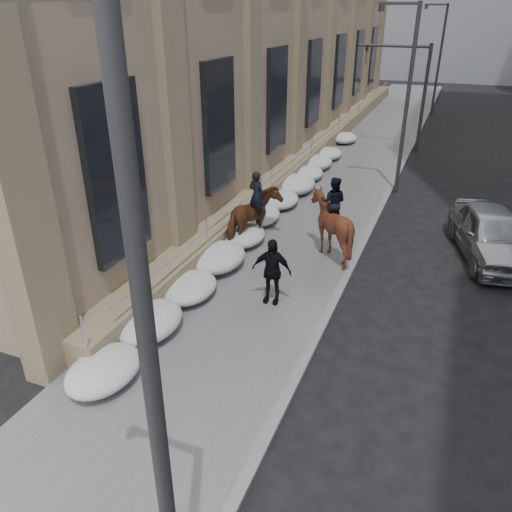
# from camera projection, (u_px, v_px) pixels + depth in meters

# --- Properties ---
(ground) EXTENTS (140.00, 140.00, 0.00)m
(ground) POSITION_uv_depth(u_px,v_px,m) (201.00, 349.00, 12.69)
(ground) COLOR black
(ground) RESTS_ON ground
(sidewalk) EXTENTS (5.00, 80.00, 0.12)m
(sidewalk) POSITION_uv_depth(u_px,v_px,m) (311.00, 212.00, 20.95)
(sidewalk) COLOR #565658
(sidewalk) RESTS_ON ground
(curb) EXTENTS (0.24, 80.00, 0.12)m
(curb) POSITION_uv_depth(u_px,v_px,m) (374.00, 221.00, 20.07)
(curb) COLOR slate
(curb) RESTS_ON ground
(streetlight_near) EXTENTS (1.71, 0.24, 8.00)m
(streetlight_near) POSITION_uv_depth(u_px,v_px,m) (138.00, 386.00, 4.75)
(streetlight_near) COLOR #2D2D30
(streetlight_near) RESTS_ON ground
(streetlight_mid) EXTENTS (1.71, 0.24, 8.00)m
(streetlight_mid) POSITION_uv_depth(u_px,v_px,m) (405.00, 90.00, 21.31)
(streetlight_mid) COLOR #2D2D30
(streetlight_mid) RESTS_ON ground
(streetlight_far) EXTENTS (1.71, 0.24, 8.00)m
(streetlight_far) POSITION_uv_depth(u_px,v_px,m) (438.00, 53.00, 37.88)
(streetlight_far) COLOR #2D2D30
(streetlight_far) RESTS_ON ground
(traffic_signal) EXTENTS (4.10, 0.22, 6.00)m
(traffic_signal) POSITION_uv_depth(u_px,v_px,m) (409.00, 81.00, 28.42)
(traffic_signal) COLOR #2D2D30
(traffic_signal) RESTS_ON ground
(snow_bank) EXTENTS (1.70, 18.10, 0.76)m
(snow_bank) POSITION_uv_depth(u_px,v_px,m) (264.00, 214.00, 19.67)
(snow_bank) COLOR silver
(snow_bank) RESTS_ON sidewalk
(mounted_horse_left) EXTENTS (1.62, 2.51, 2.64)m
(mounted_horse_left) POSITION_uv_depth(u_px,v_px,m) (253.00, 216.00, 17.62)
(mounted_horse_left) COLOR #502C18
(mounted_horse_left) RESTS_ON sidewalk
(mounted_horse_right) EXTENTS (1.92, 2.12, 2.76)m
(mounted_horse_right) POSITION_uv_depth(u_px,v_px,m) (331.00, 223.00, 16.66)
(mounted_horse_right) COLOR #401D12
(mounted_horse_right) RESTS_ON sidewalk
(pedestrian) EXTENTS (1.19, 0.57, 1.97)m
(pedestrian) POSITION_uv_depth(u_px,v_px,m) (272.00, 271.00, 14.10)
(pedestrian) COLOR black
(pedestrian) RESTS_ON sidewalk
(car_silver) EXTENTS (3.28, 5.42, 1.72)m
(car_silver) POSITION_uv_depth(u_px,v_px,m) (491.00, 234.00, 16.97)
(car_silver) COLOR gray
(car_silver) RESTS_ON ground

